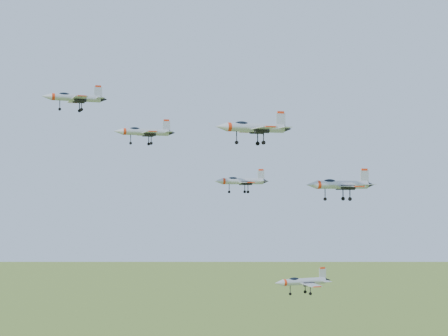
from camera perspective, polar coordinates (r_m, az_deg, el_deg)
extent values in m
cylinder|color=#A1A7AE|center=(136.59, -13.36, 6.25)|extent=(10.28, 3.69, 1.47)
cone|color=#A1A7AE|center=(135.73, -15.93, 6.32)|extent=(2.32, 1.89, 1.47)
cone|color=black|center=(137.66, -10.93, 6.18)|extent=(1.82, 1.57, 1.25)
ellipsoid|color=black|center=(136.28, -14.40, 6.51)|extent=(2.67, 1.58, 0.94)
cube|color=#A1A7AE|center=(133.48, -13.04, 6.31)|extent=(3.64, 5.44, 0.16)
cube|color=#A1A7AE|center=(139.69, -13.49, 5.96)|extent=(3.64, 5.44, 0.16)
cube|color=#A1A7AE|center=(137.63, -11.44, 6.83)|extent=(1.69, 0.51, 2.38)
cube|color=red|center=(137.81, -11.43, 7.34)|extent=(1.25, 0.43, 0.40)
cylinder|color=#A1A7AE|center=(121.78, -7.15, 3.28)|extent=(9.03, 2.73, 1.29)
cone|color=#A1A7AE|center=(120.77, -9.64, 3.33)|extent=(1.97, 1.57, 1.29)
cone|color=black|center=(122.98, -4.80, 3.23)|extent=(1.55, 1.31, 1.10)
ellipsoid|color=black|center=(121.38, -8.16, 3.53)|extent=(2.31, 1.27, 0.82)
cube|color=#A1A7AE|center=(119.10, -6.78, 3.27)|extent=(2.97, 4.68, 0.14)
cube|color=#A1A7AE|center=(124.52, -7.34, 3.06)|extent=(2.97, 4.68, 0.14)
cube|color=#A1A7AE|center=(122.82, -5.29, 3.86)|extent=(1.49, 0.36, 2.09)
cube|color=red|center=(122.93, -5.29, 4.37)|extent=(1.10, 0.32, 0.35)
cylinder|color=#A1A7AE|center=(103.16, 2.90, 3.69)|extent=(10.15, 3.12, 1.45)
cone|color=#A1A7AE|center=(101.00, -0.26, 3.80)|extent=(2.23, 1.77, 1.45)
cone|color=black|center=(105.52, 5.82, 3.58)|extent=(1.75, 1.48, 1.23)
ellipsoid|color=black|center=(102.29, 1.63, 4.04)|extent=(2.60, 1.44, 0.92)
cube|color=#A1A7AE|center=(100.36, 3.71, 3.68)|extent=(3.36, 5.28, 0.16)
cube|color=#A1A7AE|center=(106.10, 2.36, 3.40)|extent=(3.36, 5.28, 0.16)
cube|color=#A1A7AE|center=(105.14, 5.21, 4.42)|extent=(1.67, 0.41, 2.34)
cube|color=red|center=(105.27, 5.21, 5.09)|extent=(1.24, 0.36, 0.39)
cylinder|color=#A1A7AE|center=(130.95, 1.72, -1.22)|extent=(9.01, 2.21, 1.29)
cone|color=#A1A7AE|center=(129.42, -0.54, -1.21)|extent=(1.91, 1.47, 1.29)
cone|color=black|center=(132.61, 3.85, -1.22)|extent=(1.49, 1.23, 1.10)
ellipsoid|color=black|center=(130.30, 0.81, -1.00)|extent=(2.27, 1.15, 0.82)
cube|color=#A1A7AE|center=(128.37, 2.19, -1.32)|extent=(2.72, 4.58, 0.14)
cube|color=#A1A7AE|center=(133.65, 1.44, -1.33)|extent=(2.72, 4.58, 0.14)
cube|color=#A1A7AE|center=(132.25, 3.40, -0.64)|extent=(1.49, 0.27, 2.08)
cube|color=red|center=(132.27, 3.40, -0.17)|extent=(1.10, 0.25, 0.35)
cylinder|color=#A1A7AE|center=(114.87, 10.73, -1.51)|extent=(10.35, 2.95, 1.48)
cone|color=#A1A7AE|center=(112.01, 7.98, -1.53)|extent=(2.24, 1.76, 1.48)
cone|color=black|center=(117.86, 13.25, -1.50)|extent=(1.76, 1.48, 1.26)
ellipsoid|color=black|center=(113.68, 9.63, -1.24)|extent=(2.63, 1.42, 0.94)
cube|color=#A1A7AE|center=(112.21, 11.63, -1.66)|extent=(3.32, 5.33, 0.16)
cube|color=#A1A7AE|center=(117.78, 10.07, -1.65)|extent=(3.32, 5.33, 0.16)
cube|color=#A1A7AE|center=(117.22, 12.72, -0.75)|extent=(1.71, 0.38, 2.39)
cube|color=red|center=(117.24, 12.72, -0.14)|extent=(1.26, 0.34, 0.40)
cylinder|color=#A1A7AE|center=(127.36, 7.33, -10.25)|extent=(9.26, 2.83, 1.32)
cone|color=#A1A7AE|center=(125.00, 5.04, -10.43)|extent=(2.03, 1.61, 1.32)
cone|color=black|center=(129.81, 9.45, -10.08)|extent=(1.59, 1.35, 1.13)
ellipsoid|color=black|center=(126.30, 6.41, -10.10)|extent=(2.37, 1.31, 0.84)
cube|color=#A1A7AE|center=(124.99, 8.02, -10.54)|extent=(3.06, 4.81, 0.14)
cube|color=#A1A7AE|center=(130.01, 6.83, -10.19)|extent=(3.06, 4.81, 0.14)
cube|color=#A1A7AE|center=(129.08, 9.00, -9.51)|extent=(1.53, 0.37, 2.14)
cube|color=red|center=(128.93, 9.00, -9.02)|extent=(1.13, 0.33, 0.36)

